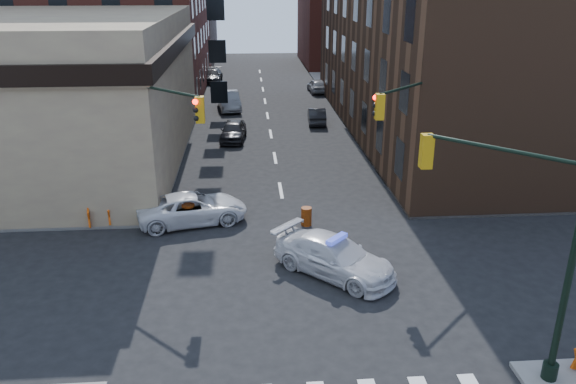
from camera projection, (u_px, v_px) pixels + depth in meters
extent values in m
plane|color=black|center=(297.00, 282.00, 21.79)|extent=(140.00, 140.00, 0.00)
cube|color=gray|center=(11.00, 107.00, 50.64)|extent=(34.00, 54.50, 0.15)
cube|color=gray|center=(505.00, 99.00, 53.85)|extent=(34.00, 54.50, 0.15)
cube|color=#4A2E1D|center=(446.00, 36.00, 41.13)|extent=(14.00, 34.00, 14.00)
cube|color=brown|center=(138.00, 1.00, 75.51)|extent=(20.00, 18.00, 16.00)
cube|color=maroon|center=(363.00, 18.00, 74.60)|extent=(16.00, 16.00, 12.00)
cylinder|color=black|center=(573.00, 255.00, 14.91)|extent=(0.20, 0.20, 8.00)
cylinder|color=black|center=(550.00, 371.00, 16.25)|extent=(0.44, 0.44, 0.50)
cylinder|color=black|center=(503.00, 149.00, 15.38)|extent=(3.27, 3.27, 0.12)
cube|color=#BF8C0C|center=(426.00, 151.00, 16.93)|extent=(0.35, 0.35, 1.05)
sphere|color=#FF0C05|center=(431.00, 139.00, 16.96)|extent=(0.22, 0.22, 0.22)
sphere|color=black|center=(430.00, 149.00, 17.08)|extent=(0.22, 0.22, 0.22)
sphere|color=black|center=(429.00, 159.00, 17.20)|extent=(0.22, 0.22, 0.22)
cylinder|color=black|center=(137.00, 138.00, 25.69)|extent=(0.20, 0.20, 8.00)
cylinder|color=black|center=(145.00, 214.00, 27.03)|extent=(0.44, 0.44, 0.50)
cylinder|color=black|center=(164.00, 90.00, 23.42)|extent=(3.27, 3.27, 0.12)
cube|color=#BF8C0C|center=(200.00, 110.00, 22.23)|extent=(0.35, 0.35, 1.05)
sphere|color=#FF0C05|center=(195.00, 102.00, 21.95)|extent=(0.22, 0.22, 0.22)
sphere|color=black|center=(196.00, 110.00, 22.07)|extent=(0.22, 0.22, 0.22)
sphere|color=black|center=(196.00, 118.00, 22.18)|extent=(0.22, 0.22, 0.22)
cylinder|color=black|center=(428.00, 133.00, 26.64)|extent=(0.20, 0.20, 8.00)
cylinder|color=black|center=(421.00, 206.00, 27.98)|extent=(0.44, 0.44, 0.50)
cylinder|color=black|center=(408.00, 87.00, 24.15)|extent=(3.27, 3.27, 0.12)
cube|color=#BF8C0C|center=(380.00, 107.00, 22.73)|extent=(0.35, 0.35, 1.05)
sphere|color=#FF0C05|center=(375.00, 97.00, 22.74)|extent=(0.22, 0.22, 0.22)
sphere|color=black|center=(375.00, 105.00, 22.86)|extent=(0.22, 0.22, 0.22)
sphere|color=black|center=(375.00, 113.00, 22.98)|extent=(0.22, 0.22, 0.22)
cylinder|color=black|center=(360.00, 102.00, 45.99)|extent=(0.24, 0.24, 2.60)
sphere|color=#934615|center=(361.00, 77.00, 45.26)|extent=(3.00, 3.00, 3.00)
cylinder|color=black|center=(343.00, 85.00, 53.44)|extent=(0.24, 0.24, 2.60)
sphere|color=#934615|center=(344.00, 63.00, 52.70)|extent=(3.00, 3.00, 3.00)
imported|color=silver|center=(334.00, 257.00, 22.12)|extent=(5.20, 5.11, 1.50)
imported|color=silver|center=(192.00, 208.00, 26.83)|extent=(5.62, 3.55, 1.45)
imported|color=black|center=(233.00, 131.00, 40.40)|extent=(2.06, 4.33, 1.43)
imported|color=gray|center=(229.00, 101.00, 49.71)|extent=(2.33, 5.09, 1.62)
imported|color=black|center=(212.00, 76.00, 62.87)|extent=(2.27, 5.03, 1.43)
imported|color=black|center=(317.00, 115.00, 45.15)|extent=(1.60, 3.95, 1.27)
imported|color=gray|center=(317.00, 86.00, 57.27)|extent=(1.87, 4.16, 1.39)
imported|color=black|center=(117.00, 187.00, 28.74)|extent=(0.63, 0.43, 1.68)
imported|color=black|center=(51.00, 190.00, 28.39)|extent=(0.86, 0.70, 1.64)
imported|color=#202431|center=(79.00, 181.00, 29.64)|extent=(1.00, 0.96, 1.67)
cylinder|color=#D45909|center=(306.00, 216.00, 26.61)|extent=(0.53, 0.53, 0.89)
cylinder|color=red|center=(189.00, 215.00, 26.48)|extent=(0.75, 0.75, 1.09)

